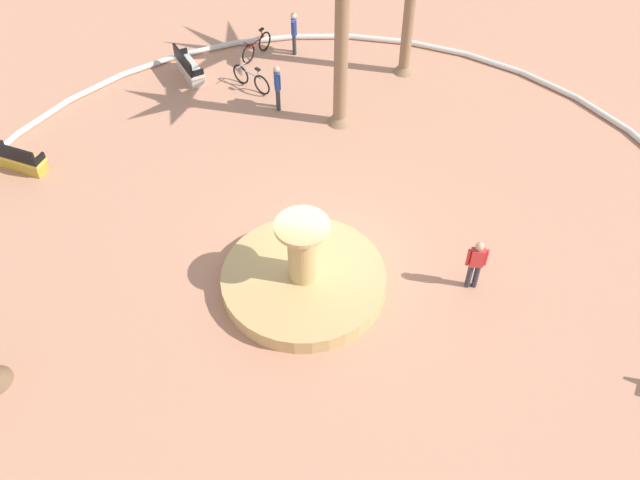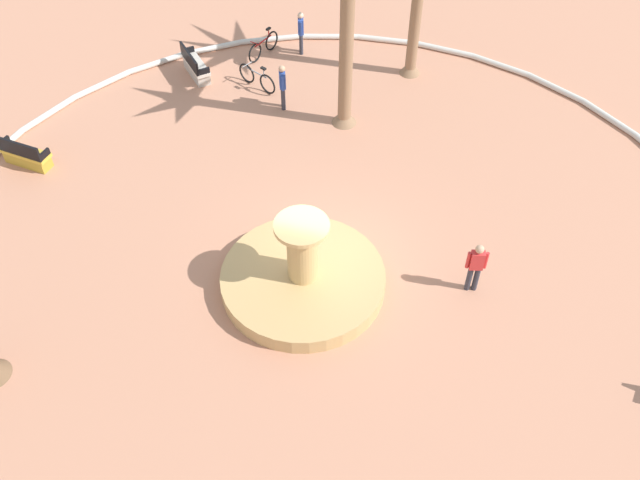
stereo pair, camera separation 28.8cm
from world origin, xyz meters
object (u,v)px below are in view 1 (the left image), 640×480
Objects in this scene: person_pedestrian_stroll at (476,263)px; person_cyclist_photo at (277,85)px; bench_southeast at (189,69)px; fountain at (304,278)px; bicycle_red_frame at (257,47)px; bicycle_by_lamppost at (251,79)px; person_cyclist_helmet at (294,31)px; bench_north at (21,160)px.

person_cyclist_photo is at bearing -39.24° from person_pedestrian_stroll.
person_pedestrian_stroll is (-10.78, 6.74, 0.56)m from bench_southeast.
bicycle_red_frame is at bearing -63.96° from fountain.
bicycle_by_lamppost is 0.99× the size of person_cyclist_photo.
person_cyclist_helmet is 12.09m from person_pedestrian_stroll.
bicycle_red_frame is 2.04m from bicycle_by_lamppost.
person_cyclist_helmet reaches higher than bicycle_red_frame.
bicycle_by_lamppost is 1.59m from person_cyclist_photo.
bicycle_by_lamppost is 10.82m from person_pedestrian_stroll.
person_cyclist_photo is 1.00× the size of person_pedestrian_stroll.
person_cyclist_photo is 9.32m from person_pedestrian_stroll.
person_pedestrian_stroll is at bearing 135.92° from bicycle_red_frame.
bicycle_red_frame is 1.03× the size of person_pedestrian_stroll.
person_cyclist_helmet is 0.99× the size of person_cyclist_photo.
person_pedestrian_stroll is at bearing 176.68° from bench_north.
person_pedestrian_stroll is (-7.73, 9.29, 0.01)m from person_cyclist_helmet.
fountain is 2.62× the size of person_pedestrian_stroll.
person_pedestrian_stroll is at bearing -163.78° from fountain.
bench_southeast is at bearing -50.12° from fountain.
fountain is 2.65× the size of person_cyclist_helmet.
bicycle_by_lamppost is (-2.32, 0.01, 0.04)m from bench_southeast.
bench_southeast is 12.72m from person_pedestrian_stroll.
bench_north is at bearing 48.66° from bicycle_by_lamppost.
bicycle_by_lamppost is (-0.52, 1.97, 0.00)m from bicycle_red_frame.
fountain is at bearing 116.04° from bicycle_red_frame.
bicycle_by_lamppost is 0.99× the size of person_pedestrian_stroll.
bicycle_by_lamppost is at bearing -38.46° from person_pedestrian_stroll.
person_cyclist_photo is at bearing 146.37° from bicycle_by_lamppost.
bicycle_red_frame is 1.03× the size of person_cyclist_photo.
bicycle_by_lamppost is (-5.22, -5.93, 0.04)m from bench_north.
fountain is 2.62× the size of person_cyclist_photo.
bicycle_red_frame is 12.51m from person_pedestrian_stroll.
person_cyclist_photo is (3.07, -7.10, 0.59)m from fountain.
bicycle_by_lamppost is (4.32, -7.93, 0.06)m from fountain.
bench_southeast is at bearing -0.35° from bicycle_by_lamppost.
person_pedestrian_stroll is (-13.68, 0.79, 0.56)m from bench_north.
bench_north is 6.62m from bench_southeast.
bicycle_red_frame is at bearing 25.41° from person_cyclist_helmet.
fountain is 2.58× the size of bench_north.
person_pedestrian_stroll reaches higher than bench_southeast.
fountain is 2.84× the size of bench_southeast.
bicycle_red_frame is at bearing -120.75° from bench_north.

